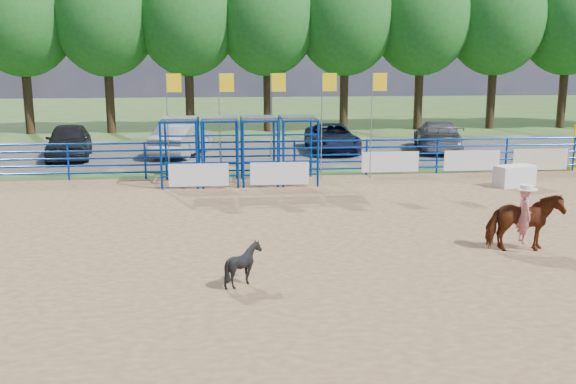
{
  "coord_description": "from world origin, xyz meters",
  "views": [
    {
      "loc": [
        -2.8,
        -15.72,
        4.92
      ],
      "look_at": [
        -1.15,
        1.0,
        1.3
      ],
      "focal_mm": 40.0,
      "sensor_mm": 36.0,
      "label": 1
    }
  ],
  "objects_px": {
    "calf": "(243,264)",
    "car_b": "(182,139)",
    "horse_and_rider": "(524,218)",
    "car_d": "(438,136)",
    "announcer_table": "(514,176)",
    "car_a": "(69,141)",
    "car_c": "(332,138)"
  },
  "relations": [
    {
      "from": "car_c",
      "to": "car_d",
      "type": "distance_m",
      "value": 5.54
    },
    {
      "from": "horse_and_rider",
      "to": "car_b",
      "type": "xyz_separation_m",
      "value": [
        -9.56,
        16.86,
        -0.08
      ]
    },
    {
      "from": "calf",
      "to": "car_d",
      "type": "distance_m",
      "value": 21.76
    },
    {
      "from": "car_a",
      "to": "car_c",
      "type": "height_order",
      "value": "car_a"
    },
    {
      "from": "calf",
      "to": "car_b",
      "type": "distance_m",
      "value": 18.75
    },
    {
      "from": "calf",
      "to": "horse_and_rider",
      "type": "bearing_deg",
      "value": -75.46
    },
    {
      "from": "announcer_table",
      "to": "car_d",
      "type": "height_order",
      "value": "car_d"
    },
    {
      "from": "horse_and_rider",
      "to": "car_d",
      "type": "xyz_separation_m",
      "value": [
        3.55,
        17.23,
        -0.1
      ]
    },
    {
      "from": "car_a",
      "to": "car_d",
      "type": "relative_size",
      "value": 0.91
    },
    {
      "from": "announcer_table",
      "to": "car_c",
      "type": "relative_size",
      "value": 0.29
    },
    {
      "from": "car_a",
      "to": "horse_and_rider",
      "type": "bearing_deg",
      "value": -56.13
    },
    {
      "from": "car_d",
      "to": "car_c",
      "type": "bearing_deg",
      "value": 10.84
    },
    {
      "from": "horse_and_rider",
      "to": "car_c",
      "type": "xyz_separation_m",
      "value": [
        -1.99,
        17.35,
        -0.17
      ]
    },
    {
      "from": "calf",
      "to": "car_b",
      "type": "height_order",
      "value": "car_b"
    },
    {
      "from": "announcer_table",
      "to": "car_c",
      "type": "bearing_deg",
      "value": 119.66
    },
    {
      "from": "car_b",
      "to": "calf",
      "type": "bearing_deg",
      "value": 114.06
    },
    {
      "from": "calf",
      "to": "car_b",
      "type": "bearing_deg",
      "value": 8.37
    },
    {
      "from": "announcer_table",
      "to": "car_c",
      "type": "xyz_separation_m",
      "value": [
        -5.4,
        9.48,
        0.3
      ]
    },
    {
      "from": "horse_and_rider",
      "to": "car_a",
      "type": "xyz_separation_m",
      "value": [
        -14.92,
        16.52,
        -0.05
      ]
    },
    {
      "from": "horse_and_rider",
      "to": "calf",
      "type": "xyz_separation_m",
      "value": [
        -7.11,
        -1.73,
        -0.4
      ]
    },
    {
      "from": "announcer_table",
      "to": "car_b",
      "type": "distance_m",
      "value": 15.78
    },
    {
      "from": "car_b",
      "to": "car_a",
      "type": "bearing_deg",
      "value": 20.11
    },
    {
      "from": "calf",
      "to": "car_b",
      "type": "relative_size",
      "value": 0.19
    },
    {
      "from": "car_b",
      "to": "car_c",
      "type": "bearing_deg",
      "value": -159.69
    },
    {
      "from": "calf",
      "to": "car_c",
      "type": "bearing_deg",
      "value": -14.16
    },
    {
      "from": "announcer_table",
      "to": "calf",
      "type": "height_order",
      "value": "calf"
    },
    {
      "from": "car_a",
      "to": "car_c",
      "type": "xyz_separation_m",
      "value": [
        12.93,
        0.83,
        -0.12
      ]
    },
    {
      "from": "car_a",
      "to": "announcer_table",
      "type": "bearing_deg",
      "value": -33.47
    },
    {
      "from": "calf",
      "to": "car_a",
      "type": "distance_m",
      "value": 19.86
    },
    {
      "from": "announcer_table",
      "to": "car_b",
      "type": "bearing_deg",
      "value": 145.3
    },
    {
      "from": "calf",
      "to": "announcer_table",
      "type": "bearing_deg",
      "value": -46.73
    },
    {
      "from": "horse_and_rider",
      "to": "car_b",
      "type": "bearing_deg",
      "value": 119.57
    }
  ]
}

